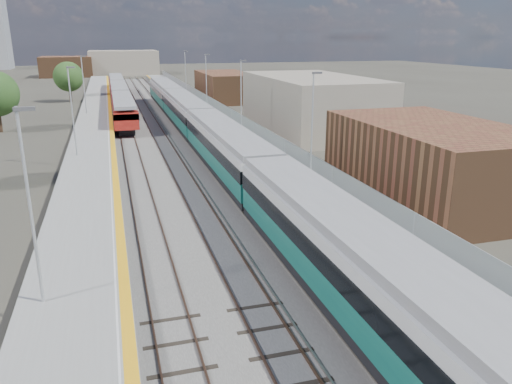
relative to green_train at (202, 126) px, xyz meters
name	(u,v)px	position (x,y,z in m)	size (l,w,h in m)	color
ground	(173,130)	(-1.50, 12.27, -2.39)	(320.00, 320.00, 0.00)	#47443A
ballast_bed	(152,127)	(-3.75, 14.77, -2.36)	(10.50, 155.00, 0.06)	#565451
tracks	(156,124)	(-3.15, 16.45, -2.29)	(8.96, 160.00, 0.17)	#4C3323
platform_right	(211,120)	(3.78, 14.76, -1.86)	(4.70, 155.00, 8.52)	slate
platform_left	(95,126)	(-10.55, 14.76, -1.87)	(4.30, 155.00, 8.52)	slate
buildings	(61,38)	(-19.62, 100.87, 8.31)	(72.00, 185.50, 40.00)	brown
green_train	(202,126)	(0.00, 0.00, 0.00)	(3.09, 85.78, 3.40)	black
red_train	(119,94)	(-7.00, 35.34, -0.35)	(2.74, 55.64, 3.46)	black
tree_c	(68,77)	(-15.04, 44.62, 1.91)	(5.05, 5.05, 6.84)	#382619
tree_d	(290,86)	(18.95, 26.65, 1.10)	(4.10, 4.10, 5.55)	#382619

